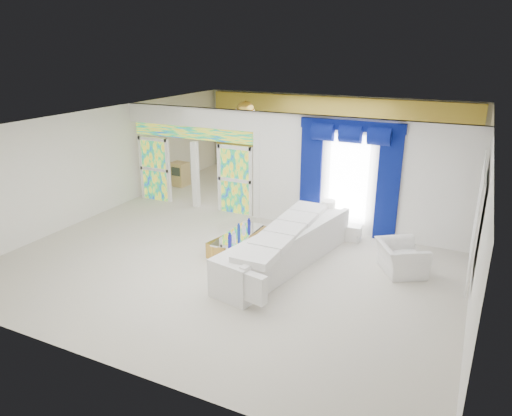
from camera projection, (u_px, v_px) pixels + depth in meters
The scene contains 22 objects.
floor at pixel (265, 232), 12.37m from camera, with size 12.00×12.00×0.00m, color #B7AF9E.
dividing_wall at pixel (359, 178), 11.85m from camera, with size 5.70×0.18×3.00m, color white.
dividing_header at pixel (191, 117), 13.49m from camera, with size 4.30×0.18×0.55m, color white.
stained_panel_left at pixel (155, 169), 14.64m from camera, with size 0.95×0.04×2.00m, color #994C3F.
stained_panel_right at pixel (235, 180), 13.48m from camera, with size 0.95×0.04×2.00m, color #994C3F.
stained_transom at pixel (191, 133), 13.65m from camera, with size 4.00×0.05×0.35m, color #994C3F.
window_pane at pixel (349, 179), 11.88m from camera, with size 1.00×0.02×2.30m, color white.
blue_drape_left at pixel (311, 177), 12.28m from camera, with size 0.55×0.10×2.80m, color #04094B.
blue_drape_right at pixel (388, 187), 11.47m from camera, with size 0.55×0.10×2.80m, color #04094B.
blue_pelmet at pixel (352, 126), 11.41m from camera, with size 2.60×0.12×0.25m, color #04094B.
wall_mirror at pixel (478, 217), 8.99m from camera, with size 0.04×2.70×1.90m, color white.
gold_curtains at pixel (334, 138), 16.90m from camera, with size 9.70×0.12×2.90m, color gold.
white_sofa at pixel (286, 249), 10.41m from camera, with size 0.89×4.16×0.79m, color silver.
coffee_table at pixel (239, 242), 11.28m from camera, with size 0.57×1.71×0.38m, color #B58738.
console_table at pixel (338, 231), 11.94m from camera, with size 1.16×0.37×0.39m, color white.
table_lamp at pixel (328, 211), 11.90m from camera, with size 0.36×0.36×0.58m, color white.
armchair at pixel (401, 258), 10.11m from camera, with size 1.02×0.89×0.66m, color silver.
grand_piano at pixel (272, 171), 16.28m from camera, with size 1.55×2.03×1.02m, color black.
piano_bench at pixel (252, 194), 15.04m from camera, with size 0.89×0.35×0.30m, color black.
tv_console at pixel (180, 174), 16.38m from camera, with size 0.56×0.51×0.81m, color tan.
chandelier at pixel (245, 110), 15.33m from camera, with size 0.60×0.60×0.60m, color gold.
decanters at pixel (239, 232), 11.15m from camera, with size 0.19×1.17×0.25m.
Camera 1 is at (4.75, -10.44, 4.69)m, focal length 32.87 mm.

